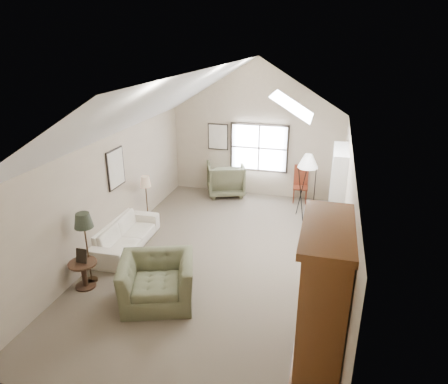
% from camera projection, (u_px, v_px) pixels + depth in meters
% --- Properties ---
extents(room_shell, '(5.01, 8.01, 4.00)m').
position_uv_depth(room_shell, '(218.00, 110.00, 7.47)').
color(room_shell, '#6F604F').
rests_on(room_shell, ground).
extents(window, '(1.72, 0.08, 1.42)m').
position_uv_depth(window, '(259.00, 148.00, 11.64)').
color(window, black).
rests_on(window, room_shell).
extents(skylight, '(0.80, 1.20, 0.52)m').
position_uv_depth(skylight, '(293.00, 105.00, 7.96)').
color(skylight, white).
rests_on(skylight, room_shell).
extents(wall_art, '(1.97, 3.71, 0.88)m').
position_uv_depth(wall_art, '(169.00, 152.00, 10.21)').
color(wall_art, black).
rests_on(wall_art, room_shell).
extents(armoire, '(0.60, 1.50, 2.20)m').
position_uv_depth(armoire, '(323.00, 298.00, 5.55)').
color(armoire, brown).
rests_on(armoire, ground).
extents(tv_alcove, '(0.32, 1.30, 2.10)m').
position_uv_depth(tv_alcove, '(337.00, 193.00, 9.09)').
color(tv_alcove, white).
rests_on(tv_alcove, ground).
extents(media_console, '(0.34, 1.18, 0.60)m').
position_uv_depth(media_console, '(332.00, 227.00, 9.40)').
color(media_console, '#382316').
rests_on(media_console, ground).
extents(tv_panel, '(0.05, 0.90, 0.55)m').
position_uv_depth(tv_panel, '(335.00, 203.00, 9.18)').
color(tv_panel, black).
rests_on(tv_panel, media_console).
extents(sofa, '(0.91, 2.16, 0.62)m').
position_uv_depth(sofa, '(125.00, 235.00, 9.00)').
color(sofa, white).
rests_on(sofa, ground).
extents(armchair_near, '(1.59, 1.49, 0.83)m').
position_uv_depth(armchair_near, '(157.00, 281.00, 7.12)').
color(armchair_near, '#5E6345').
rests_on(armchair_near, ground).
extents(armchair_far, '(1.37, 1.39, 0.99)m').
position_uv_depth(armchair_far, '(226.00, 179.00, 11.99)').
color(armchair_far, brown).
rests_on(armchair_far, ground).
extents(coffee_table, '(0.98, 0.78, 0.44)m').
position_uv_depth(coffee_table, '(166.00, 264.00, 8.02)').
color(coffee_table, '#332314').
rests_on(coffee_table, ground).
extents(bowl, '(0.27, 0.27, 0.05)m').
position_uv_depth(bowl, '(165.00, 253.00, 7.93)').
color(bowl, '#352715').
rests_on(bowl, coffee_table).
extents(side_table, '(0.55, 0.55, 0.53)m').
position_uv_depth(side_table, '(84.00, 275.00, 7.58)').
color(side_table, '#3B2218').
rests_on(side_table, ground).
extents(side_chair, '(0.45, 0.45, 1.06)m').
position_uv_depth(side_chair, '(301.00, 184.00, 11.43)').
color(side_chair, maroon).
rests_on(side_chair, ground).
extents(tripod_lamp, '(0.57, 0.57, 1.78)m').
position_uv_depth(tripod_lamp, '(306.00, 186.00, 10.27)').
color(tripod_lamp, white).
rests_on(tripod_lamp, ground).
extents(dark_lamp, '(0.37, 0.37, 1.48)m').
position_uv_depth(dark_lamp, '(87.00, 248.00, 7.59)').
color(dark_lamp, black).
rests_on(dark_lamp, ground).
extents(tan_lamp, '(0.28, 0.28, 1.33)m').
position_uv_depth(tan_lamp, '(147.00, 201.00, 9.95)').
color(tan_lamp, tan).
rests_on(tan_lamp, ground).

